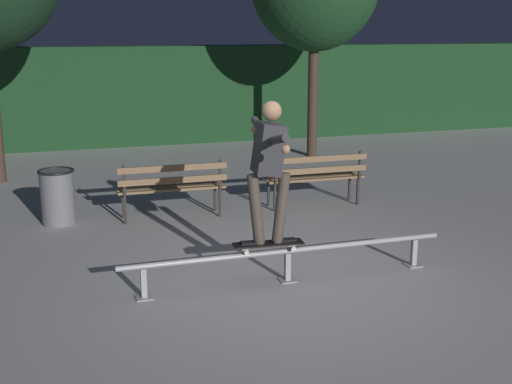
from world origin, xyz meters
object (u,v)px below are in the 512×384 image
object	(u,v)px
park_bench_leftmost	(172,184)
skateboarder	(269,161)
skateboard	(268,244)
park_bench_left_center	(316,174)
grind_rail	(288,256)
trash_can	(58,196)

from	to	relation	value
park_bench_leftmost	skateboarder	bearing A→B (deg)	-79.45
skateboard	park_bench_left_center	xyz separation A→B (m)	(1.76, 2.86, 0.08)
skateboarder	park_bench_left_center	distance (m)	3.47
grind_rail	park_bench_leftmost	xyz separation A→B (m)	(-0.76, 2.86, 0.24)
grind_rail	park_bench_leftmost	distance (m)	2.97
skateboard	trash_can	bearing A→B (deg)	124.47
grind_rail	park_bench_leftmost	world-z (taller)	park_bench_leftmost
skateboarder	trash_can	world-z (taller)	skateboarder
skateboarder	grind_rail	bearing A→B (deg)	0.06
grind_rail	skateboard	size ratio (longest dim) A/B	4.77
skateboarder	park_bench_leftmost	bearing A→B (deg)	100.55
park_bench_left_center	grind_rail	bearing A→B (deg)	-118.26
skateboard	skateboarder	xyz separation A→B (m)	(0.00, -0.00, 0.94)
grind_rail	trash_can	bearing A→B (deg)	127.20
grind_rail	skateboarder	xyz separation A→B (m)	(-0.23, -0.00, 1.10)
skateboard	park_bench_leftmost	world-z (taller)	park_bench_leftmost
park_bench_leftmost	trash_can	size ratio (longest dim) A/B	2.01
skateboarder	park_bench_left_center	world-z (taller)	skateboarder
park_bench_leftmost	trash_can	world-z (taller)	park_bench_leftmost
skateboard	park_bench_left_center	world-z (taller)	park_bench_left_center
skateboard	trash_can	distance (m)	3.81
grind_rail	skateboarder	bearing A→B (deg)	-179.94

